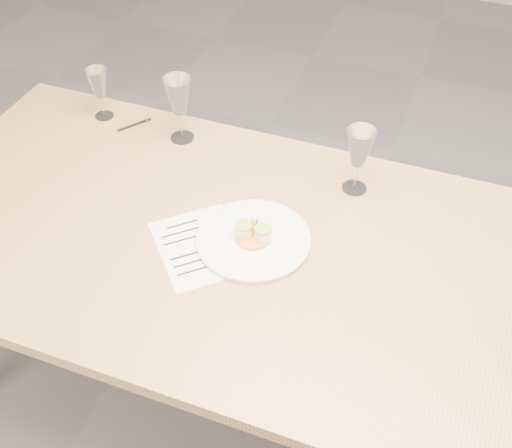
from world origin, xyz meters
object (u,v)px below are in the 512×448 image
at_px(dinner_plate, 254,239).
at_px(wine_glass_2, 360,149).
at_px(dining_table, 311,278).
at_px(ballpoint_pen, 134,125).
at_px(wine_glass_1, 178,97).
at_px(recipe_sheet, 200,246).
at_px(wine_glass_0, 98,84).

height_order(dinner_plate, wine_glass_2, wine_glass_2).
distance_m(dining_table, wine_glass_2, 0.40).
bearing_deg(wine_glass_2, dining_table, -95.23).
distance_m(ballpoint_pen, wine_glass_1, 0.24).
bearing_deg(recipe_sheet, dinner_plate, -15.74).
relative_size(dining_table, wine_glass_2, 11.38).
distance_m(dinner_plate, wine_glass_0, 0.80).
relative_size(dinner_plate, recipe_sheet, 0.89).
relative_size(dinner_plate, wine_glass_0, 1.76).
relative_size(wine_glass_0, wine_glass_1, 0.81).
bearing_deg(wine_glass_2, dinner_plate, -122.68).
height_order(dinner_plate, recipe_sheet, dinner_plate).
bearing_deg(wine_glass_0, wine_glass_1, -3.57).
bearing_deg(wine_glass_0, dining_table, -24.67).
bearing_deg(dining_table, wine_glass_2, 84.77).
bearing_deg(wine_glass_1, dinner_plate, -43.19).
relative_size(dinner_plate, ballpoint_pen, 2.99).
bearing_deg(recipe_sheet, wine_glass_0, 98.29).
distance_m(dinner_plate, wine_glass_1, 0.55).
bearing_deg(dining_table, dinner_plate, 175.56).
bearing_deg(wine_glass_2, ballpoint_pen, 175.98).
xyz_separation_m(dining_table, ballpoint_pen, (-0.74, 0.38, 0.07)).
bearing_deg(dinner_plate, ballpoint_pen, 146.94).
height_order(ballpoint_pen, wine_glass_0, wine_glass_0).
relative_size(dining_table, ballpoint_pen, 22.72).
distance_m(dining_table, wine_glass_0, 0.97).
xyz_separation_m(recipe_sheet, wine_glass_2, (0.33, 0.38, 0.15)).
xyz_separation_m(dinner_plate, recipe_sheet, (-0.13, -0.07, -0.01)).
distance_m(ballpoint_pen, wine_glass_2, 0.79).
bearing_deg(recipe_sheet, dining_table, -32.81).
relative_size(recipe_sheet, ballpoint_pen, 3.35).
xyz_separation_m(dinner_plate, wine_glass_1, (-0.39, 0.37, 0.14)).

